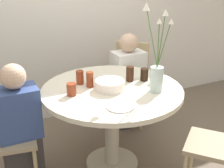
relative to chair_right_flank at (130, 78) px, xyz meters
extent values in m
plane|color=#6B5B4C|center=(-0.60, -0.74, -0.51)|extent=(16.00, 16.00, 0.00)
cube|color=silver|center=(-0.60, 0.44, 0.79)|extent=(8.00, 0.05, 2.60)
cylinder|color=beige|center=(-0.60, -0.74, 0.24)|extent=(1.21, 1.21, 0.04)
cylinder|color=#B7AD99|center=(-0.60, -0.74, -0.13)|extent=(0.13, 0.13, 0.70)
cylinder|color=#B7AD99|center=(-0.60, -0.74, -0.50)|extent=(0.49, 0.49, 0.03)
cube|color=#9E896B|center=(-0.05, -0.06, -0.08)|extent=(0.56, 0.56, 0.04)
cube|color=tan|center=(0.06, 0.08, 0.17)|extent=(0.32, 0.27, 0.46)
cylinder|color=tan|center=(-0.29, -0.09, -0.31)|extent=(0.03, 0.03, 0.41)
cylinder|color=tan|center=(-0.03, -0.30, -0.31)|extent=(0.03, 0.03, 0.41)
cylinder|color=tan|center=(-0.07, 0.18, -0.31)|extent=(0.03, 0.03, 0.41)
cylinder|color=tan|center=(0.19, -0.04, -0.31)|extent=(0.03, 0.03, 0.41)
cube|color=#9E896B|center=(-1.46, -0.60, -0.08)|extent=(0.46, 0.46, 0.04)
cylinder|color=tan|center=(-1.26, -0.46, -0.31)|extent=(0.03, 0.03, 0.41)
cube|color=#9E896B|center=(-0.04, -1.40, -0.08)|extent=(0.56, 0.56, 0.04)
cylinder|color=tan|center=(-0.02, -1.16, -0.31)|extent=(0.03, 0.03, 0.41)
cylinder|color=white|center=(-0.63, -0.75, 0.30)|extent=(0.25, 0.25, 0.08)
cylinder|color=#E54C4C|center=(-0.63, -0.75, 0.36)|extent=(0.01, 0.01, 0.04)
cylinder|color=#B2C6C1|center=(-0.30, -0.95, 0.37)|extent=(0.11, 0.11, 0.21)
cylinder|color=#4C7538|center=(-0.26, -0.97, 0.66)|extent=(0.09, 0.04, 0.37)
cone|color=silver|center=(-0.21, -0.98, 0.84)|extent=(0.04, 0.04, 0.04)
cylinder|color=#4C7538|center=(-0.31, -0.87, 0.70)|extent=(0.03, 0.18, 0.46)
cone|color=silver|center=(-0.32, -0.78, 0.93)|extent=(0.06, 0.06, 0.07)
cylinder|color=#4C7538|center=(-0.27, -0.95, 0.69)|extent=(0.06, 0.02, 0.43)
cone|color=silver|center=(-0.24, -0.95, 0.91)|extent=(0.05, 0.05, 0.05)
cylinder|color=#4C7538|center=(-0.31, -0.97, 0.66)|extent=(0.04, 0.05, 0.38)
cone|color=silver|center=(-0.33, -0.99, 0.86)|extent=(0.04, 0.04, 0.04)
cylinder|color=white|center=(-0.70, -1.09, 0.26)|extent=(0.20, 0.20, 0.01)
cylinder|color=black|center=(-0.26, -0.70, 0.32)|extent=(0.07, 0.07, 0.11)
cylinder|color=maroon|center=(-0.75, -0.62, 0.33)|extent=(0.06, 0.06, 0.13)
cylinder|color=#33190C|center=(-0.38, -0.65, 0.33)|extent=(0.07, 0.07, 0.13)
cylinder|color=maroon|center=(-0.81, -0.52, 0.32)|extent=(0.07, 0.07, 0.12)
cylinder|color=#33190C|center=(-0.17, -0.76, 0.32)|extent=(0.06, 0.06, 0.12)
cylinder|color=maroon|center=(-0.95, -0.72, 0.31)|extent=(0.08, 0.08, 0.10)
cube|color=#383333|center=(-0.10, -0.12, -0.29)|extent=(0.31, 0.24, 0.45)
cube|color=white|center=(-0.10, -0.12, 0.15)|extent=(0.34, 0.24, 0.42)
sphere|color=#D1A889|center=(-0.10, -0.12, 0.46)|extent=(0.20, 0.20, 0.20)
cube|color=#383333|center=(-1.38, -0.61, -0.29)|extent=(0.31, 0.24, 0.45)
cube|color=#33477F|center=(-1.38, -0.61, 0.15)|extent=(0.34, 0.24, 0.42)
sphere|color=#D1A889|center=(-1.38, -0.61, 0.46)|extent=(0.20, 0.20, 0.20)
camera|label=1|loc=(-1.68, -2.93, 1.30)|focal=50.00mm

